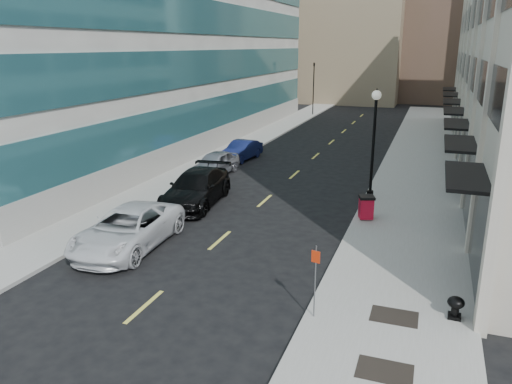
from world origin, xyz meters
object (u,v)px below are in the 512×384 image
Objects in this scene: traffic_signal at (314,66)px; car_silver_sedan at (215,163)px; trash_bin at (366,207)px; sign_post at (315,271)px; car_black_pickup at (196,188)px; car_blue_sedan at (241,150)px; car_white_van at (128,229)px; lamppost at (374,135)px; urn_planter at (456,305)px.

traffic_signal is 1.58× the size of car_silver_sedan.
trash_bin is 0.49× the size of sign_post.
car_black_pickup is 12.63m from sign_post.
car_silver_sedan is 1.05× the size of car_blue_sedan.
traffic_signal reaches higher than sign_post.
sign_post is at bearing -53.39° from car_black_pickup.
car_blue_sedan is (-1.60, 16.89, -0.13)m from car_white_van.
car_white_van is at bearing -95.78° from car_black_pickup.
lamppost is at bearing 17.72° from car_black_pickup.
urn_planter is at bearing 31.99° from sign_post.
car_black_pickup is at bearing 145.95° from sign_post.
urn_planter is at bearing -71.06° from lamppost.
car_white_van is 12.62m from urn_planter.
car_silver_sedan is 4.67m from car_blue_sedan.
car_black_pickup is 9.65m from lamppost.
car_blue_sedan is at bearing 94.66° from car_silver_sedan.
lamppost is 13.15m from sign_post.
car_black_pickup is at bearing 87.26° from car_white_van.
trash_bin is 1.62× the size of urn_planter.
traffic_signal is at bearing 88.46° from trash_bin.
sign_post reaches higher than car_black_pickup.
car_black_pickup is at bearing 147.46° from urn_planter.
car_silver_sedan is 18.30m from sign_post.
trash_bin is at bearing -24.39° from car_silver_sedan.
lamppost is at bearing -27.48° from car_blue_sedan.
sign_post is (10.10, -15.24, 0.88)m from car_silver_sedan.
traffic_signal reaches higher than car_white_van.
traffic_signal is 46.47m from sign_post.
traffic_signal is 30.19m from car_silver_sedan.
car_white_van is 5.25× the size of trash_bin.
car_blue_sedan is at bearing -88.40° from traffic_signal.
car_blue_sedan is 3.75× the size of trash_bin.
sign_post is at bearing -22.23° from car_white_van.
lamppost reaches higher than car_silver_sedan.
urn_planter is (14.81, -43.67, -5.15)m from traffic_signal.
lamppost reaches higher than sign_post.
car_blue_sedan reaches higher than trash_bin.
car_black_pickup is at bearing -74.57° from car_blue_sedan.
car_blue_sedan is 14.69m from trash_bin.
car_silver_sedan reaches higher than trash_bin.
traffic_signal is 6.20× the size of trash_bin.
traffic_signal reaches higher than trash_bin.
car_blue_sedan is (0.70, -25.11, -5.02)m from traffic_signal.
traffic_signal is 10.05× the size of urn_planter.
car_blue_sedan is at bearing 127.22° from urn_planter.
sign_post is 4.36m from urn_planter.
traffic_signal reaches higher than car_silver_sedan.
traffic_signal is 1.16× the size of car_black_pickup.
traffic_signal is 37.53m from trash_bin.
car_white_van is at bearing -77.89° from car_silver_sedan.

